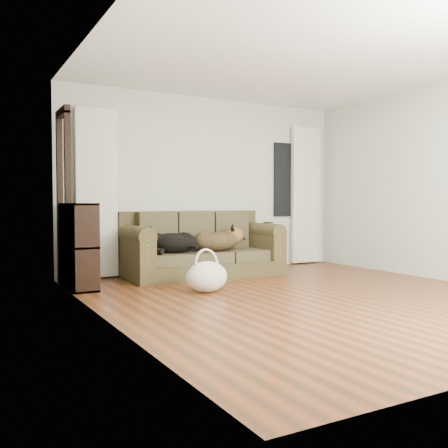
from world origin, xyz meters
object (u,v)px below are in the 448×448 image
bookshelf (79,246)px  tote_bag (207,278)px  sofa (203,244)px  dog_black_lab (169,243)px  dog_shepherd (217,241)px

bookshelf → tote_bag: bearing=-42.2°
sofa → dog_black_lab: bearing=-175.5°
tote_bag → bookshelf: 1.60m
dog_black_lab → sofa: bearing=38.3°
dog_shepherd → tote_bag: dog_shepherd is taller
dog_black_lab → bookshelf: bookshelf is taller
tote_bag → dog_shepherd: bearing=56.9°
dog_black_lab → tote_bag: 1.18m
sofa → dog_shepherd: size_ratio=3.22×
dog_black_lab → dog_shepherd: (0.70, -0.05, 0.01)m
tote_bag → dog_black_lab: bearing=89.6°
bookshelf → sofa: bearing=3.1°
dog_shepherd → bookshelf: (-1.93, -0.11, 0.01)m
dog_shepherd → tote_bag: size_ratio=1.38×
dog_black_lab → tote_bag: dog_black_lab is taller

